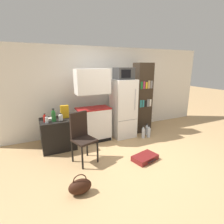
{
  "coord_description": "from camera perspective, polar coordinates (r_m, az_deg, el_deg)",
  "views": [
    {
      "loc": [
        -2.01,
        -2.73,
        1.92
      ],
      "look_at": [
        -0.33,
        0.85,
        0.86
      ],
      "focal_mm": 28.0,
      "sensor_mm": 36.0,
      "label": 1
    }
  ],
  "objects": [
    {
      "name": "wall_back",
      "position": [
        5.27,
        -0.03,
        7.27
      ],
      "size": [
        6.4,
        0.1,
        2.42
      ],
      "color": "white",
      "rests_on": "ground_plane"
    },
    {
      "name": "cereal_box",
      "position": [
        4.25,
        -15.22,
        0.1
      ],
      "size": [
        0.19,
        0.07,
        0.3
      ],
      "color": "gold",
      "rests_on": "side_table"
    },
    {
      "name": "bottle_green_tall",
      "position": [
        4.06,
        -18.52,
        -1.25
      ],
      "size": [
        0.09,
        0.09,
        0.29
      ],
      "color": "#1E6028",
      "rests_on": "side_table"
    },
    {
      "name": "kitchen_hutch",
      "position": [
        4.46,
        -6.17,
        0.99
      ],
      "size": [
        0.85,
        0.47,
        1.84
      ],
      "color": "white",
      "rests_on": "ground_plane"
    },
    {
      "name": "bowl",
      "position": [
        4.24,
        -19.28,
        -2.04
      ],
      "size": [
        0.17,
        0.17,
        0.05
      ],
      "color": "silver",
      "rests_on": "side_table"
    },
    {
      "name": "water_bottle_middle",
      "position": [
        4.93,
        11.89,
        -6.46
      ],
      "size": [
        0.1,
        0.1,
        0.33
      ],
      "color": "silver",
      "rests_on": "ground_plane"
    },
    {
      "name": "bottle_ketchup_red",
      "position": [
        4.09,
        -21.05,
        -1.97
      ],
      "size": [
        0.07,
        0.07,
        0.19
      ],
      "color": "#AD1914",
      "rests_on": "side_table"
    },
    {
      "name": "side_table",
      "position": [
        4.34,
        -17.21,
        -6.8
      ],
      "size": [
        0.76,
        0.62,
        0.71
      ],
      "color": "black",
      "rests_on": "ground_plane"
    },
    {
      "name": "microwave",
      "position": [
        4.62,
        3.83,
        12.46
      ],
      "size": [
        0.46,
        0.41,
        0.3
      ],
      "color": "#333333",
      "rests_on": "refrigerator"
    },
    {
      "name": "suitcase_large_flat",
      "position": [
        3.83,
        10.78,
        -14.44
      ],
      "size": [
        0.58,
        0.43,
        0.11
      ],
      "rotation": [
        0.0,
        0.0,
        0.23
      ],
      "color": "maroon",
      "rests_on": "ground_plane"
    },
    {
      "name": "chair",
      "position": [
        3.58,
        -9.95,
        -6.88
      ],
      "size": [
        0.5,
        0.51,
        1.03
      ],
      "rotation": [
        0.0,
        0.0,
        0.31
      ],
      "color": "black",
      "rests_on": "ground_plane"
    },
    {
      "name": "bottle_clear_short",
      "position": [
        4.01,
        -20.55,
        -2.43
      ],
      "size": [
        0.06,
        0.06,
        0.17
      ],
      "color": "silver",
      "rests_on": "side_table"
    },
    {
      "name": "water_bottle_back",
      "position": [
        5.08,
        11.31,
        -5.79
      ],
      "size": [
        0.08,
        0.08,
        0.33
      ],
      "color": "silver",
      "rests_on": "ground_plane"
    },
    {
      "name": "bookshelf",
      "position": [
        5.15,
        9.84,
        4.47
      ],
      "size": [
        0.48,
        0.37,
        1.99
      ],
      "color": "#2D2319",
      "rests_on": "ground_plane"
    },
    {
      "name": "water_bottle_front",
      "position": [
        4.84,
        10.18,
        -6.72
      ],
      "size": [
        0.09,
        0.09,
        0.34
      ],
      "color": "silver",
      "rests_on": "ground_plane"
    },
    {
      "name": "handbag",
      "position": [
        2.94,
        -10.38,
        -22.78
      ],
      "size": [
        0.36,
        0.2,
        0.33
      ],
      "color": "#33190F",
      "rests_on": "ground_plane"
    },
    {
      "name": "refrigerator",
      "position": [
        4.75,
        3.63,
        1.15
      ],
      "size": [
        0.59,
        0.6,
        1.57
      ],
      "color": "white",
      "rests_on": "ground_plane"
    },
    {
      "name": "bottle_milk_white",
      "position": [
        4.1,
        -16.4,
        -1.68
      ],
      "size": [
        0.09,
        0.09,
        0.17
      ],
      "color": "white",
      "rests_on": "side_table"
    },
    {
      "name": "ground_plane",
      "position": [
        3.89,
        10.14,
        -14.76
      ],
      "size": [
        24.0,
        24.0,
        0.0
      ],
      "primitive_type": "plane",
      "color": "tan"
    }
  ]
}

